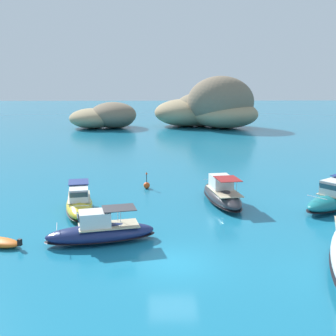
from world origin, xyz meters
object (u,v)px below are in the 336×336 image
object	(u,v)px
islet_small	(107,116)
islet_large	(211,109)
motorboat_yellow	(79,203)
motorboat_navy	(100,232)
dinghy_tender	(0,242)
channel_buoy	(147,185)
motorboat_charcoal	(222,194)

from	to	relation	value
islet_small	islet_large	bearing A→B (deg)	1.35
islet_small	motorboat_yellow	distance (m)	56.51
motorboat_navy	islet_small	bearing A→B (deg)	96.02
motorboat_yellow	dinghy_tender	size ratio (longest dim) A/B	2.27
dinghy_tender	channel_buoy	bearing A→B (deg)	57.31
motorboat_navy	motorboat_yellow	bearing A→B (deg)	111.10
motorboat_yellow	channel_buoy	bearing A→B (deg)	53.95
channel_buoy	motorboat_navy	bearing A→B (deg)	-101.37
dinghy_tender	channel_buoy	distance (m)	14.90
islet_large	islet_small	distance (m)	21.48
islet_small	channel_buoy	distance (m)	50.75
motorboat_charcoal	motorboat_navy	bearing A→B (deg)	-137.39
islet_large	motorboat_yellow	xyz separation A→B (m)	(-17.10, -56.82, -3.24)
islet_small	dinghy_tender	world-z (taller)	islet_small
islet_large	channel_buoy	size ratio (longest dim) A/B	15.87
motorboat_navy	motorboat_charcoal	world-z (taller)	motorboat_charcoal
motorboat_yellow	motorboat_charcoal	bearing A→B (deg)	9.99
islet_small	dinghy_tender	xyz separation A→B (m)	(0.94, -62.45, -2.14)
motorboat_yellow	islet_small	bearing A→B (deg)	94.39
motorboat_navy	channel_buoy	distance (m)	12.41
islet_large	channel_buoy	world-z (taller)	islet_large
motorboat_charcoal	motorboat_yellow	bearing A→B (deg)	-170.01
motorboat_navy	channel_buoy	xyz separation A→B (m)	(2.45, 12.16, -0.30)
motorboat_charcoal	motorboat_yellow	distance (m)	10.64
islet_large	motorboat_navy	size ratio (longest dim) A/B	3.57
islet_large	channel_buoy	bearing A→B (deg)	-103.85
motorboat_charcoal	dinghy_tender	xyz separation A→B (m)	(-13.86, -7.98, -0.48)
islet_large	islet_small	xyz separation A→B (m)	(-21.42, -0.51, -1.50)
motorboat_charcoal	motorboat_yellow	world-z (taller)	motorboat_charcoal
islet_large	motorboat_yellow	bearing A→B (deg)	-106.75
islet_large	motorboat_charcoal	distance (m)	55.46
motorboat_navy	motorboat_charcoal	xyz separation A→B (m)	(8.26, 7.60, 0.07)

